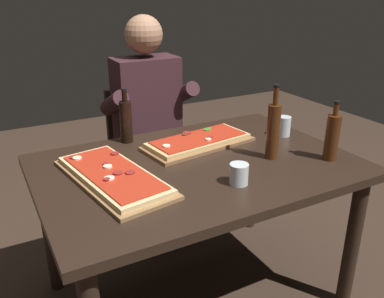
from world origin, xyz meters
The scene contains 11 objects.
ground_plane centered at (0.00, 0.00, 0.00)m, with size 6.40×6.40×0.00m, color #38281E.
dining_table centered at (0.00, 0.00, 0.64)m, with size 1.40×0.96×0.74m.
pizza_rectangular_front centered at (0.11, 0.19, 0.76)m, with size 0.58×0.32×0.05m.
pizza_rectangular_left centered at (-0.39, 0.01, 0.76)m, with size 0.36×0.65×0.05m.
wine_bottle_dark centered at (0.33, -0.11, 0.88)m, with size 0.06×0.06×0.34m.
oil_bottle_amber centered at (0.55, -0.25, 0.85)m, with size 0.06×0.06×0.28m.
vinegar_bottle_green centered at (-0.18, 0.40, 0.85)m, with size 0.06×0.06×0.28m.
tumbler_near_camera centered at (0.57, 0.09, 0.79)m, with size 0.07×0.07×0.10m.
tumbler_far_side centered at (0.05, -0.26, 0.78)m, with size 0.08×0.08×0.09m.
diner_chair centered at (0.08, 0.86, 0.49)m, with size 0.44×0.44×0.87m.
seated_diner centered at (0.08, 0.74, 0.74)m, with size 0.53×0.41×1.33m.
Camera 1 is at (-0.82, -1.46, 1.49)m, focal length 38.08 mm.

